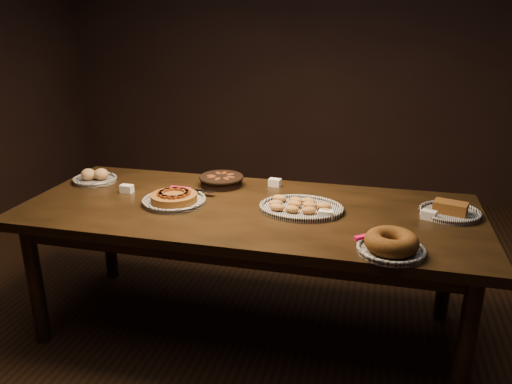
% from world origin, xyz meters
% --- Properties ---
extents(ground, '(5.00, 5.00, 0.00)m').
position_xyz_m(ground, '(0.00, 0.00, 0.00)').
color(ground, black).
rests_on(ground, ground).
extents(buffet_table, '(2.40, 1.00, 0.75)m').
position_xyz_m(buffet_table, '(0.00, 0.00, 0.68)').
color(buffet_table, black).
rests_on(buffet_table, ground).
extents(apple_tart_plate, '(0.35, 0.34, 0.07)m').
position_xyz_m(apple_tart_plate, '(-0.40, -0.04, 0.77)').
color(apple_tart_plate, white).
rests_on(apple_tart_plate, buffet_table).
extents(madeleine_platter, '(0.43, 0.35, 0.05)m').
position_xyz_m(madeleine_platter, '(0.28, 0.02, 0.77)').
color(madeleine_platter, black).
rests_on(madeleine_platter, buffet_table).
extents(bundt_cake_plate, '(0.31, 0.37, 0.09)m').
position_xyz_m(bundt_cake_plate, '(0.73, -0.38, 0.79)').
color(bundt_cake_plate, black).
rests_on(bundt_cake_plate, buffet_table).
extents(croissant_basket, '(0.31, 0.31, 0.07)m').
position_xyz_m(croissant_basket, '(-0.25, 0.31, 0.79)').
color(croissant_basket, black).
rests_on(croissant_basket, buffet_table).
extents(bread_roll_plate, '(0.26, 0.26, 0.08)m').
position_xyz_m(bread_roll_plate, '(-1.02, 0.19, 0.78)').
color(bread_roll_plate, white).
rests_on(bread_roll_plate, buffet_table).
extents(loaf_plate, '(0.30, 0.30, 0.07)m').
position_xyz_m(loaf_plate, '(1.02, 0.14, 0.77)').
color(loaf_plate, black).
rests_on(loaf_plate, buffet_table).
extents(tent_cards, '(1.72, 0.50, 0.04)m').
position_xyz_m(tent_cards, '(0.07, 0.08, 0.77)').
color(tent_cards, white).
rests_on(tent_cards, buffet_table).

